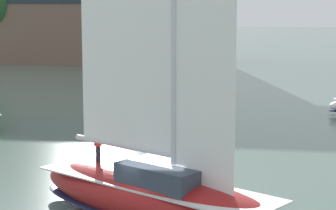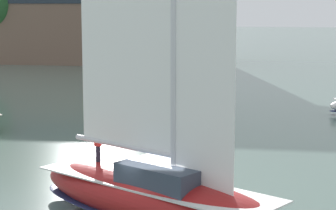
% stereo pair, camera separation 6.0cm
% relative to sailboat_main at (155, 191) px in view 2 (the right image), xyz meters
% --- Properties ---
extents(sailboat_main, '(11.92, 8.99, 16.34)m').
position_rel_sailboat_main_xyz_m(sailboat_main, '(0.00, 0.00, 0.00)').
color(sailboat_main, maroon).
rests_on(sailboat_main, ground).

